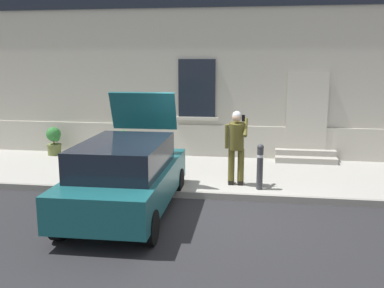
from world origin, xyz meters
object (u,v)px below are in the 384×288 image
hatchback_car_teal (126,175)px  bollard_near_person (260,165)px  person_on_phone (236,143)px  planter_olive (54,140)px  planter_terracotta (124,144)px

hatchback_car_teal → bollard_near_person: hatchback_car_teal is taller
bollard_near_person → person_on_phone: size_ratio=0.60×
hatchback_car_teal → planter_olive: (-3.62, 4.30, -0.19)m
person_on_phone → planter_olive: 6.21m
person_on_phone → hatchback_car_teal: bearing=-122.6°
hatchback_car_teal → planter_olive: size_ratio=4.76×
bollard_near_person → planter_terracotta: size_ratio=1.22×
planter_olive → hatchback_car_teal: bearing=-50.0°
hatchback_car_teal → planter_olive: hatchback_car_teal is taller
planter_terracotta → bollard_near_person: bearing=-31.9°
planter_olive → planter_terracotta: same height
bollard_near_person → planter_olive: bollard_near_person is taller
hatchback_car_teal → planter_olive: bearing=130.0°
planter_olive → planter_terracotta: (2.29, -0.25, 0.00)m
bollard_near_person → planter_terracotta: bearing=148.1°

